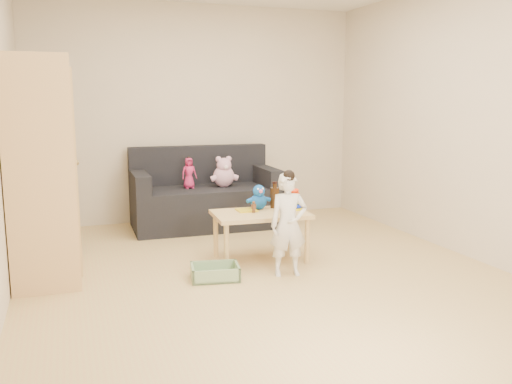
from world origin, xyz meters
name	(u,v)px	position (x,y,z in m)	size (l,w,h in m)	color
room	(260,120)	(0.00, 0.00, 1.30)	(4.50, 4.50, 4.50)	tan
wardrobe	(42,170)	(-1.74, 0.46, 0.90)	(0.50, 1.00, 1.81)	tan
sofa	(205,207)	(-0.05, 1.76, 0.23)	(1.66, 0.83, 0.47)	black
play_table	(261,236)	(0.11, 0.29, 0.23)	(0.86, 0.54, 0.45)	tan
storage_bin	(215,272)	(-0.43, -0.09, 0.06)	(0.39, 0.30, 0.12)	#84A477
toddler	(288,226)	(0.18, -0.20, 0.43)	(0.31, 0.21, 0.85)	silver
pink_bear	(224,174)	(0.17, 1.73, 0.62)	(0.26, 0.23, 0.30)	#E0A5C7
doll	(189,173)	(-0.23, 1.75, 0.64)	(0.18, 0.12, 0.35)	#C6255E
ring_stacker	(294,201)	(0.45, 0.31, 0.53)	(0.17, 0.17, 0.20)	yellow
brown_bottle	(275,197)	(0.31, 0.45, 0.56)	(0.09, 0.09, 0.25)	black
blue_plush	(259,197)	(0.14, 0.43, 0.57)	(0.20, 0.16, 0.24)	blue
wooden_figure	(254,207)	(0.04, 0.28, 0.51)	(0.04, 0.04, 0.11)	brown
yellow_book	(247,210)	(0.01, 0.39, 0.46)	(0.18, 0.18, 0.01)	gold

